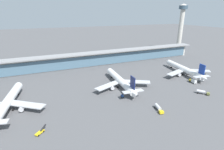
% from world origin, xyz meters
% --- Properties ---
extents(ground_plane, '(1200.00, 1200.00, 0.00)m').
position_xyz_m(ground_plane, '(0.00, 0.00, 0.00)').
color(ground_plane, '#515154').
extents(airliner_left_stand, '(44.99, 59.22, 15.85)m').
position_xyz_m(airliner_left_stand, '(-74.58, 3.09, 4.99)').
color(airliner_left_stand, white).
rests_on(airliner_left_stand, ground).
extents(airliner_centre_stand, '(45.67, 59.54, 15.85)m').
position_xyz_m(airliner_centre_stand, '(3.29, 7.23, 4.99)').
color(airliner_centre_stand, white).
rests_on(airliner_centre_stand, ground).
extents(airliner_right_stand, '(45.28, 59.42, 15.85)m').
position_xyz_m(airliner_right_stand, '(71.45, 9.17, 4.99)').
color(airliner_right_stand, white).
rests_on(airliner_right_stand, ground).
extents(service_truck_near_nose_yellow, '(4.17, 8.88, 2.95)m').
position_xyz_m(service_truck_near_nose_yellow, '(8.44, -34.04, 1.71)').
color(service_truck_near_nose_yellow, yellow).
rests_on(service_truck_near_nose_yellow, ground).
extents(service_truck_under_wing_yellow, '(5.91, 5.62, 2.70)m').
position_xyz_m(service_truck_under_wing_yellow, '(-58.01, -28.06, 0.81)').
color(service_truck_under_wing_yellow, yellow).
rests_on(service_truck_under_wing_yellow, ground).
extents(service_truck_mid_apron_red, '(3.27, 3.17, 2.05)m').
position_xyz_m(service_truck_mid_apron_red, '(88.23, 12.14, 0.87)').
color(service_truck_mid_apron_red, '#B21E1E').
rests_on(service_truck_mid_apron_red, ground).
extents(service_truck_by_tail_olive, '(6.92, 8.25, 2.95)m').
position_xyz_m(service_truck_by_tail_olive, '(51.66, -28.51, 1.71)').
color(service_truck_by_tail_olive, olive).
rests_on(service_truck_by_tail_olive, ground).
extents(service_truck_on_taxiway_blue, '(2.53, 3.26, 2.05)m').
position_xyz_m(service_truck_on_taxiway_blue, '(-3.37, -9.18, 0.87)').
color(service_truck_on_taxiway_blue, '#234C9E').
rests_on(service_truck_on_taxiway_blue, ground).
extents(service_truck_at_far_stand_yellow, '(3.73, 7.61, 3.10)m').
position_xyz_m(service_truck_at_far_stand_yellow, '(62.57, -10.06, 1.69)').
color(service_truck_at_far_stand_yellow, yellow).
rests_on(service_truck_at_far_stand_yellow, ground).
extents(terminal_building, '(267.04, 12.80, 15.20)m').
position_xyz_m(terminal_building, '(0.00, 71.75, 7.87)').
color(terminal_building, beige).
rests_on(terminal_building, ground).
extents(control_tower, '(12.00, 12.00, 72.07)m').
position_xyz_m(control_tower, '(142.98, 93.18, 39.29)').
color(control_tower, beige).
rests_on(control_tower, ground).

